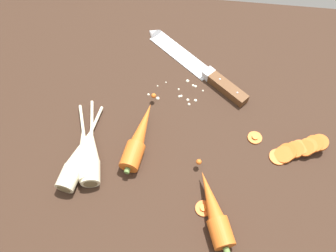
% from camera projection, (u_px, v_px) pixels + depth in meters
% --- Properties ---
extents(ground_plane, '(1.20, 0.90, 0.04)m').
position_uv_depth(ground_plane, '(169.00, 127.00, 0.81)').
color(ground_plane, '#332116').
extents(chefs_knife, '(0.29, 0.25, 0.04)m').
position_uv_depth(chefs_knife, '(192.00, 62.00, 0.88)').
color(chefs_knife, silver).
rests_on(chefs_knife, ground_plane).
extents(whole_carrot, '(0.06, 0.21, 0.04)m').
position_uv_depth(whole_carrot, '(139.00, 137.00, 0.75)').
color(whole_carrot, '#D6601E').
rests_on(whole_carrot, ground_plane).
extents(whole_carrot_second, '(0.09, 0.19, 0.04)m').
position_uv_depth(whole_carrot_second, '(214.00, 210.00, 0.66)').
color(whole_carrot_second, '#D6601E').
rests_on(whole_carrot_second, ground_plane).
extents(parsnip_front, '(0.09, 0.19, 0.04)m').
position_uv_depth(parsnip_front, '(85.00, 153.00, 0.73)').
color(parsnip_front, beige).
rests_on(parsnip_front, ground_plane).
extents(parsnip_mid_left, '(0.06, 0.22, 0.04)m').
position_uv_depth(parsnip_mid_left, '(77.00, 159.00, 0.72)').
color(parsnip_mid_left, beige).
rests_on(parsnip_mid_left, ground_plane).
extents(parsnip_mid_right, '(0.07, 0.21, 0.04)m').
position_uv_depth(parsnip_mid_right, '(91.00, 154.00, 0.73)').
color(parsnip_mid_right, beige).
rests_on(parsnip_mid_right, ground_plane).
extents(carrot_slice_stack, '(0.12, 0.07, 0.04)m').
position_uv_depth(carrot_slice_stack, '(298.00, 149.00, 0.74)').
color(carrot_slice_stack, '#D6601E').
rests_on(carrot_slice_stack, ground_plane).
extents(carrot_slice_stray_near, '(0.03, 0.03, 0.01)m').
position_uv_depth(carrot_slice_stray_near, '(255.00, 137.00, 0.77)').
color(carrot_slice_stray_near, '#D6601E').
rests_on(carrot_slice_stray_near, ground_plane).
extents(carrot_slice_stray_mid, '(0.03, 0.03, 0.01)m').
position_uv_depth(carrot_slice_stray_mid, '(203.00, 208.00, 0.68)').
color(carrot_slice_stray_mid, '#D6601E').
rests_on(carrot_slice_stray_mid, ground_plane).
extents(mince_crumbs, '(0.14, 0.08, 0.01)m').
position_uv_depth(mince_crumbs, '(182.00, 92.00, 0.84)').
color(mince_crumbs, silver).
rests_on(mince_crumbs, ground_plane).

